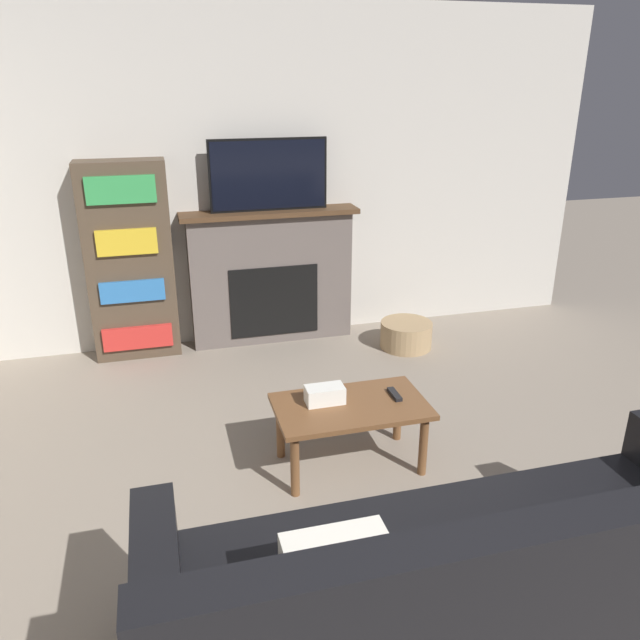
% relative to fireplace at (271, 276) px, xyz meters
% --- Properties ---
extents(wall_back, '(5.71, 0.06, 2.70)m').
position_rel_fireplace_xyz_m(wall_back, '(0.01, 0.14, 0.78)').
color(wall_back, beige).
rests_on(wall_back, ground_plane).
extents(fireplace, '(1.45, 0.28, 1.13)m').
position_rel_fireplace_xyz_m(fireplace, '(0.00, 0.00, 0.00)').
color(fireplace, '#605651').
rests_on(fireplace, ground_plane).
extents(tv, '(0.95, 0.03, 0.57)m').
position_rel_fireplace_xyz_m(tv, '(0.00, -0.02, 0.84)').
color(tv, black).
rests_on(tv, fireplace).
extents(couch, '(2.42, 0.86, 0.87)m').
position_rel_fireplace_xyz_m(couch, '(0.10, -3.34, -0.27)').
color(couch, black).
rests_on(couch, ground_plane).
extents(coffee_table, '(0.87, 0.51, 0.41)m').
position_rel_fireplace_xyz_m(coffee_table, '(0.07, -1.99, -0.22)').
color(coffee_table, brown).
rests_on(coffee_table, ground_plane).
extents(tissue_box, '(0.22, 0.12, 0.10)m').
position_rel_fireplace_xyz_m(tissue_box, '(-0.07, -1.93, -0.11)').
color(tissue_box, white).
rests_on(tissue_box, coffee_table).
extents(remote_control, '(0.04, 0.15, 0.02)m').
position_rel_fireplace_xyz_m(remote_control, '(0.35, -1.97, -0.15)').
color(remote_control, black).
rests_on(remote_control, coffee_table).
extents(bookshelf, '(0.66, 0.29, 1.57)m').
position_rel_fireplace_xyz_m(bookshelf, '(-1.12, -0.02, 0.21)').
color(bookshelf, '#4C3D2D').
rests_on(bookshelf, ground_plane).
extents(storage_basket, '(0.43, 0.43, 0.22)m').
position_rel_fireplace_xyz_m(storage_basket, '(1.05, -0.48, -0.46)').
color(storage_basket, tan).
rests_on(storage_basket, ground_plane).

